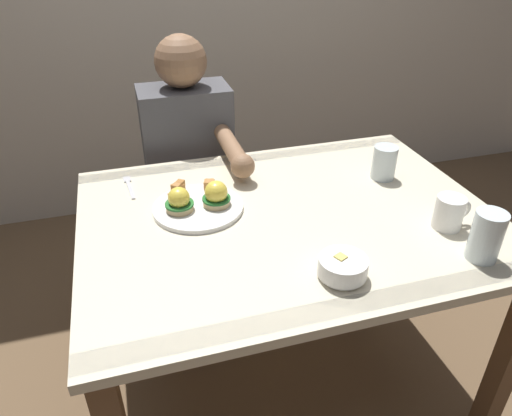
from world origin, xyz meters
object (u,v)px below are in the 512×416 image
at_px(eggs_benedict_plate, 198,202).
at_px(water_glass_far, 485,239).
at_px(fruit_bowl, 343,268).
at_px(water_glass_near, 384,165).
at_px(diner_person, 191,163).
at_px(fork, 129,186).
at_px(dining_table, 287,244).
at_px(coffee_mug, 450,211).

distance_m(eggs_benedict_plate, water_glass_far, 0.79).
height_order(eggs_benedict_plate, fruit_bowl, eggs_benedict_plate).
height_order(water_glass_near, water_glass_far, water_glass_far).
height_order(water_glass_near, diner_person, diner_person).
relative_size(fork, water_glass_far, 1.16).
height_order(dining_table, fruit_bowl, fruit_bowl).
height_order(eggs_benedict_plate, coffee_mug, coffee_mug).
relative_size(fruit_bowl, water_glass_far, 0.89).
relative_size(dining_table, fork, 7.69).
distance_m(dining_table, water_glass_far, 0.55).
height_order(coffee_mug, diner_person, diner_person).
relative_size(coffee_mug, water_glass_near, 0.99).
relative_size(fruit_bowl, coffee_mug, 1.08).
relative_size(dining_table, water_glass_far, 8.91).
height_order(dining_table, water_glass_far, water_glass_far).
bearing_deg(diner_person, dining_table, -72.11).
bearing_deg(eggs_benedict_plate, water_glass_near, 2.44).
bearing_deg(fruit_bowl, fork, 127.44).
bearing_deg(fork, diner_person, 50.21).
xyz_separation_m(coffee_mug, fork, (-0.85, 0.49, -0.05)).
bearing_deg(fork, dining_table, -34.78).
relative_size(fruit_bowl, diner_person, 0.11).
bearing_deg(coffee_mug, diner_person, 127.35).
bearing_deg(eggs_benedict_plate, diner_person, 83.58).
xyz_separation_m(fruit_bowl, coffee_mug, (0.38, 0.12, 0.02)).
height_order(eggs_benedict_plate, diner_person, diner_person).
bearing_deg(dining_table, diner_person, 107.89).
relative_size(fork, water_glass_near, 1.39).
bearing_deg(diner_person, fruit_bowl, -76.27).
xyz_separation_m(water_glass_near, water_glass_far, (0.02, -0.46, 0.01)).
xyz_separation_m(coffee_mug, diner_person, (-0.60, 0.79, -0.14)).
distance_m(eggs_benedict_plate, water_glass_near, 0.63).
distance_m(eggs_benedict_plate, fork, 0.28).
height_order(eggs_benedict_plate, fork, eggs_benedict_plate).
relative_size(eggs_benedict_plate, diner_person, 0.24).
bearing_deg(dining_table, fruit_bowl, -84.90).
relative_size(eggs_benedict_plate, fork, 1.73).
bearing_deg(diner_person, water_glass_far, -57.45).
bearing_deg(water_glass_far, coffee_mug, 88.46).
height_order(coffee_mug, water_glass_near, water_glass_near).
bearing_deg(fork, fruit_bowl, -52.56).
bearing_deg(water_glass_far, dining_table, 140.34).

